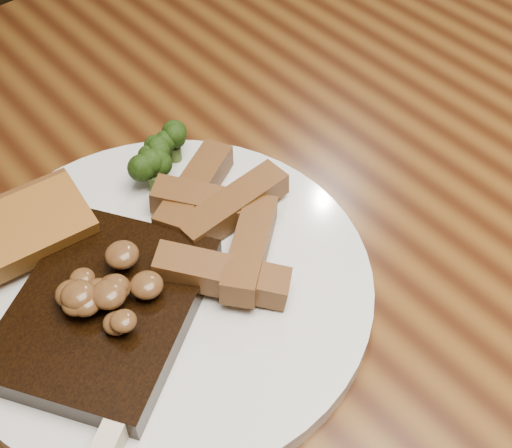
{
  "coord_description": "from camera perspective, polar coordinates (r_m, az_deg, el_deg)",
  "views": [
    {
      "loc": [
        -0.25,
        -0.28,
        1.18
      ],
      "look_at": [
        -0.02,
        -0.01,
        0.78
      ],
      "focal_mm": 50.0,
      "sensor_mm": 36.0,
      "label": 1
    }
  ],
  "objects": [
    {
      "name": "dining_table",
      "position": [
        0.65,
        0.9,
        -6.11
      ],
      "size": [
        1.6,
        0.9,
        0.75
      ],
      "color": "#522F10",
      "rests_on": "ground"
    },
    {
      "name": "chair_far",
      "position": [
        1.23,
        -15.83,
        11.55
      ],
      "size": [
        0.52,
        0.52,
        0.88
      ],
      "rotation": [
        0.0,
        0.0,
        2.83
      ],
      "color": "black",
      "rests_on": "ground"
    },
    {
      "name": "plate",
      "position": [
        0.54,
        -7.25,
        -5.08
      ],
      "size": [
        0.36,
        0.36,
        0.01
      ],
      "primitive_type": "cylinder",
      "rotation": [
        0.0,
        0.0,
        -0.19
      ],
      "color": "silver",
      "rests_on": "dining_table"
    },
    {
      "name": "steak",
      "position": [
        0.51,
        -11.99,
        -6.88
      ],
      "size": [
        0.19,
        0.18,
        0.02
      ],
      "primitive_type": "cube",
      "rotation": [
        0.0,
        0.0,
        0.57
      ],
      "color": "black",
      "rests_on": "plate"
    },
    {
      "name": "steak_bone",
      "position": [
        0.48,
        -8.6,
        -11.08
      ],
      "size": [
        0.14,
        0.09,
        0.02
      ],
      "primitive_type": "cube",
      "rotation": [
        0.0,
        0.0,
        0.57
      ],
      "color": "beige",
      "rests_on": "plate"
    },
    {
      "name": "mushroom_pile",
      "position": [
        0.49,
        -11.37,
        -4.89
      ],
      "size": [
        0.07,
        0.07,
        0.03
      ],
      "primitive_type": null,
      "color": "brown",
      "rests_on": "steak"
    },
    {
      "name": "garlic_bread",
      "position": [
        0.56,
        -17.69,
        -1.84
      ],
      "size": [
        0.1,
        0.06,
        0.02
      ],
      "primitive_type": "cube",
      "rotation": [
        0.0,
        0.0,
        -0.1
      ],
      "color": "brown",
      "rests_on": "plate"
    },
    {
      "name": "potato_wedges",
      "position": [
        0.55,
        -3.93,
        -0.3
      ],
      "size": [
        0.12,
        0.12,
        0.02
      ],
      "primitive_type": null,
      "color": "brown",
      "rests_on": "plate"
    },
    {
      "name": "broccoli_cluster",
      "position": [
        0.59,
        -8.21,
        4.81
      ],
      "size": [
        0.06,
        0.06,
        0.04
      ],
      "primitive_type": null,
      "color": "#1F3D0D",
      "rests_on": "plate"
    }
  ]
}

